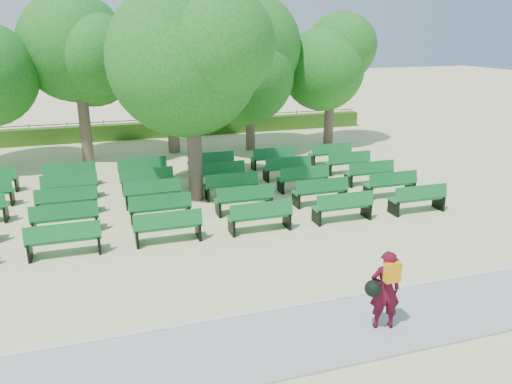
{
  "coord_description": "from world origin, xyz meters",
  "views": [
    {
      "loc": [
        -3.35,
        -15.5,
        6.06
      ],
      "look_at": [
        1.29,
        -1.0,
        1.1
      ],
      "focal_mm": 35.0,
      "sensor_mm": 36.0,
      "label": 1
    }
  ],
  "objects": [
    {
      "name": "paving",
      "position": [
        0.0,
        -7.4,
        0.03
      ],
      "size": [
        30.0,
        2.2,
        0.06
      ],
      "primitive_type": "cube",
      "color": "#A3A49F",
      "rests_on": "ground"
    },
    {
      "name": "hedge",
      "position": [
        0.0,
        14.0,
        0.45
      ],
      "size": [
        26.0,
        0.7,
        0.9
      ],
      "primitive_type": "cube",
      "color": "#2B5516",
      "rests_on": "ground"
    },
    {
      "name": "tree_among",
      "position": [
        -0.07,
        2.07,
        4.94
      ],
      "size": [
        5.27,
        5.27,
        7.33
      ],
      "color": "brown",
      "rests_on": "ground"
    },
    {
      "name": "tree_line",
      "position": [
        0.0,
        10.0,
        0.0
      ],
      "size": [
        21.8,
        6.8,
        7.04
      ],
      "primitive_type": null,
      "color": "#227020",
      "rests_on": "ground"
    },
    {
      "name": "ground",
      "position": [
        0.0,
        0.0,
        0.0
      ],
      "size": [
        120.0,
        120.0,
        0.0
      ],
      "primitive_type": "plane",
      "color": "beige"
    },
    {
      "name": "curb",
      "position": [
        0.0,
        -6.25,
        0.05
      ],
      "size": [
        30.0,
        0.12,
        0.1
      ],
      "primitive_type": "cube",
      "color": "silver",
      "rests_on": "ground"
    },
    {
      "name": "bench_array",
      "position": [
        -0.24,
        1.85,
        0.1
      ],
      "size": [
        2.05,
        0.76,
        1.27
      ],
      "rotation": [
        0.0,
        0.0,
        0.07
      ],
      "color": "#136F2C",
      "rests_on": "ground"
    },
    {
      "name": "person",
      "position": [
        1.98,
        -7.58,
        0.96
      ],
      "size": [
        0.86,
        0.57,
        1.75
      ],
      "rotation": [
        0.0,
        0.0,
        2.88
      ],
      "color": "#460A19",
      "rests_on": "ground"
    },
    {
      "name": "fence",
      "position": [
        0.0,
        14.4,
        0.0
      ],
      "size": [
        26.0,
        0.1,
        1.02
      ],
      "primitive_type": null,
      "color": "black",
      "rests_on": "ground"
    }
  ]
}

